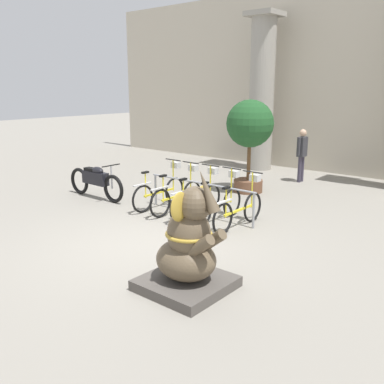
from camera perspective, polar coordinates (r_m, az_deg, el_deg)
ground_plane at (r=7.97m, az=-5.30°, el=-6.90°), size 60.00×60.00×0.00m
building_facade at (r=14.80m, az=19.48°, el=13.87°), size 20.00×0.20×6.00m
column_left at (r=14.93m, az=9.28°, el=13.01°), size 1.03×1.03×5.16m
bike_rack at (r=9.47m, az=1.09°, el=0.23°), size 2.88×0.05×0.77m
bicycle_0 at (r=10.18m, az=-4.23°, el=0.17°), size 0.48×1.73×1.10m
bicycle_1 at (r=9.79m, az=-1.90°, el=-0.36°), size 0.48×1.73×1.10m
bicycle_2 at (r=9.44m, az=0.76°, el=-0.89°), size 0.48×1.73×1.10m
bicycle_3 at (r=9.12m, az=3.58°, el=-1.47°), size 0.48×1.73×1.10m
bicycle_4 at (r=8.76m, az=6.36°, el=-2.18°), size 0.48×1.73×1.10m
elephant_statue at (r=6.03m, az=-0.47°, el=-7.68°), size 1.17×1.17×1.79m
motorcycle at (r=11.25m, az=-12.71°, el=1.50°), size 2.10×0.55×0.95m
person_pedestrian at (r=13.22m, az=14.45°, el=5.33°), size 0.21×0.47×1.59m
potted_tree at (r=11.58m, az=7.71°, el=8.23°), size 1.26×1.26×2.49m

